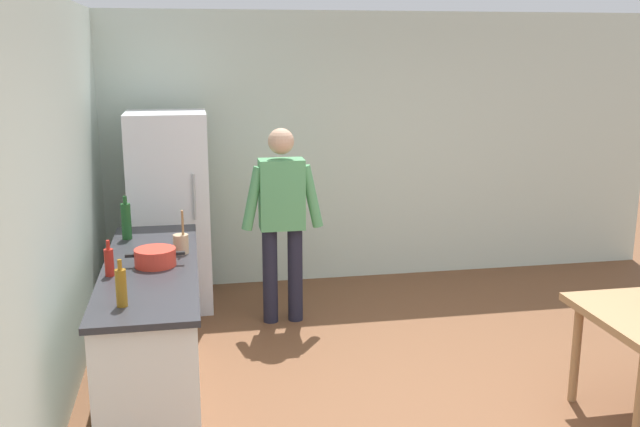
{
  "coord_description": "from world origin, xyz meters",
  "views": [
    {
      "loc": [
        -1.7,
        -3.97,
        2.35
      ],
      "look_at": [
        -0.69,
        1.45,
        1.05
      ],
      "focal_mm": 39.65,
      "sensor_mm": 36.0,
      "label": 1
    }
  ],
  "objects_px": {
    "refrigerator": "(170,212)",
    "cooking_pot": "(155,257)",
    "person": "(282,213)",
    "bottle_oil_amber": "(121,287)",
    "bottle_sauce_red": "(109,262)",
    "bottle_wine_green": "(126,221)",
    "utensil_jar": "(181,243)"
  },
  "relations": [
    {
      "from": "cooking_pot",
      "to": "utensil_jar",
      "type": "relative_size",
      "value": 1.25
    },
    {
      "from": "refrigerator",
      "to": "person",
      "type": "bearing_deg",
      "value": -30.23
    },
    {
      "from": "refrigerator",
      "to": "utensil_jar",
      "type": "relative_size",
      "value": 5.62
    },
    {
      "from": "refrigerator",
      "to": "cooking_pot",
      "type": "distance_m",
      "value": 1.64
    },
    {
      "from": "bottle_sauce_red",
      "to": "bottle_oil_amber",
      "type": "xyz_separation_m",
      "value": [
        0.13,
        -0.59,
        0.02
      ]
    },
    {
      "from": "bottle_sauce_red",
      "to": "bottle_wine_green",
      "type": "relative_size",
      "value": 0.71
    },
    {
      "from": "refrigerator",
      "to": "utensil_jar",
      "type": "bearing_deg",
      "value": -85.42
    },
    {
      "from": "utensil_jar",
      "to": "bottle_oil_amber",
      "type": "relative_size",
      "value": 1.14
    },
    {
      "from": "utensil_jar",
      "to": "refrigerator",
      "type": "bearing_deg",
      "value": 94.58
    },
    {
      "from": "bottle_sauce_red",
      "to": "bottle_wine_green",
      "type": "bearing_deg",
      "value": 87.57
    },
    {
      "from": "refrigerator",
      "to": "bottle_oil_amber",
      "type": "distance_m",
      "value": 2.4
    },
    {
      "from": "cooking_pot",
      "to": "bottle_oil_amber",
      "type": "xyz_separation_m",
      "value": [
        -0.16,
        -0.76,
        0.06
      ]
    },
    {
      "from": "bottle_wine_green",
      "to": "bottle_oil_amber",
      "type": "relative_size",
      "value": 1.21
    },
    {
      "from": "person",
      "to": "refrigerator",
      "type": "bearing_deg",
      "value": 149.77
    },
    {
      "from": "utensil_jar",
      "to": "bottle_wine_green",
      "type": "distance_m",
      "value": 0.64
    },
    {
      "from": "person",
      "to": "bottle_oil_amber",
      "type": "distance_m",
      "value": 2.18
    },
    {
      "from": "person",
      "to": "cooking_pot",
      "type": "xyz_separation_m",
      "value": [
        -1.01,
        -1.08,
        -0.02
      ]
    },
    {
      "from": "cooking_pot",
      "to": "utensil_jar",
      "type": "distance_m",
      "value": 0.32
    },
    {
      "from": "bottle_sauce_red",
      "to": "bottle_wine_green",
      "type": "distance_m",
      "value": 0.92
    },
    {
      "from": "person",
      "to": "bottle_wine_green",
      "type": "bearing_deg",
      "value": -165.33
    },
    {
      "from": "cooking_pot",
      "to": "bottle_oil_amber",
      "type": "height_order",
      "value": "bottle_oil_amber"
    },
    {
      "from": "bottle_sauce_red",
      "to": "person",
      "type": "bearing_deg",
      "value": 43.92
    },
    {
      "from": "bottle_wine_green",
      "to": "bottle_oil_amber",
      "type": "height_order",
      "value": "bottle_wine_green"
    },
    {
      "from": "utensil_jar",
      "to": "cooking_pot",
      "type": "bearing_deg",
      "value": -122.39
    },
    {
      "from": "person",
      "to": "bottle_sauce_red",
      "type": "distance_m",
      "value": 1.8
    },
    {
      "from": "cooking_pot",
      "to": "utensil_jar",
      "type": "bearing_deg",
      "value": 57.61
    },
    {
      "from": "person",
      "to": "utensil_jar",
      "type": "distance_m",
      "value": 1.17
    },
    {
      "from": "refrigerator",
      "to": "person",
      "type": "relative_size",
      "value": 1.06
    },
    {
      "from": "refrigerator",
      "to": "bottle_sauce_red",
      "type": "relative_size",
      "value": 7.5
    },
    {
      "from": "refrigerator",
      "to": "bottle_oil_amber",
      "type": "relative_size",
      "value": 6.43
    },
    {
      "from": "refrigerator",
      "to": "bottle_oil_amber",
      "type": "xyz_separation_m",
      "value": [
        -0.22,
        -2.39,
        0.12
      ]
    },
    {
      "from": "refrigerator",
      "to": "bottle_wine_green",
      "type": "relative_size",
      "value": 5.29
    }
  ]
}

